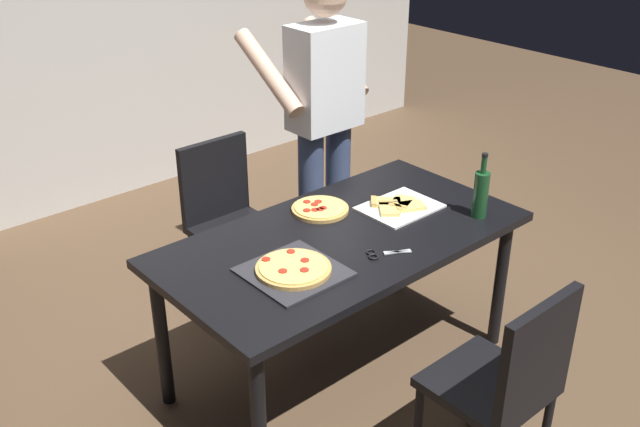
% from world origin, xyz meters
% --- Properties ---
extents(ground_plane, '(12.00, 12.00, 0.00)m').
position_xyz_m(ground_plane, '(0.00, 0.00, 0.00)').
color(ground_plane, brown).
extents(back_wall, '(6.40, 0.10, 2.80)m').
position_xyz_m(back_wall, '(0.00, 2.60, 1.40)').
color(back_wall, silver).
rests_on(back_wall, ground_plane).
extents(dining_table, '(1.66, 0.87, 0.75)m').
position_xyz_m(dining_table, '(0.00, 0.00, 0.67)').
color(dining_table, black).
rests_on(dining_table, ground_plane).
extents(chair_near_camera, '(0.42, 0.42, 0.90)m').
position_xyz_m(chair_near_camera, '(-0.00, -0.92, 0.51)').
color(chair_near_camera, black).
rests_on(chair_near_camera, ground_plane).
extents(chair_far_side, '(0.42, 0.42, 0.90)m').
position_xyz_m(chair_far_side, '(0.00, 0.92, 0.51)').
color(chair_far_side, black).
rests_on(chair_far_side, ground_plane).
extents(person_serving_pizza, '(0.55, 0.54, 1.75)m').
position_xyz_m(person_serving_pizza, '(0.50, 0.70, 1.00)').
color(person_serving_pizza, '#38476B').
rests_on(person_serving_pizza, ground_plane).
extents(pepperoni_pizza_on_tray, '(0.37, 0.37, 0.04)m').
position_xyz_m(pepperoni_pizza_on_tray, '(-0.37, -0.11, 0.77)').
color(pepperoni_pizza_on_tray, '#2D2D33').
rests_on(pepperoni_pizza_on_tray, dining_table).
extents(pizza_slices_on_towel, '(0.36, 0.28, 0.03)m').
position_xyz_m(pizza_slices_on_towel, '(0.38, 0.02, 0.76)').
color(pizza_slices_on_towel, white).
rests_on(pizza_slices_on_towel, dining_table).
extents(wine_bottle, '(0.07, 0.07, 0.32)m').
position_xyz_m(wine_bottle, '(0.61, -0.28, 0.87)').
color(wine_bottle, '#194723').
rests_on(wine_bottle, dining_table).
extents(kitchen_scissors, '(0.19, 0.14, 0.01)m').
position_xyz_m(kitchen_scissors, '(0.00, -0.24, 0.76)').
color(kitchen_scissors, silver).
rests_on(kitchen_scissors, dining_table).
extents(second_pizza_plain, '(0.27, 0.27, 0.03)m').
position_xyz_m(second_pizza_plain, '(0.08, 0.24, 0.76)').
color(second_pizza_plain, tan).
rests_on(second_pizza_plain, dining_table).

